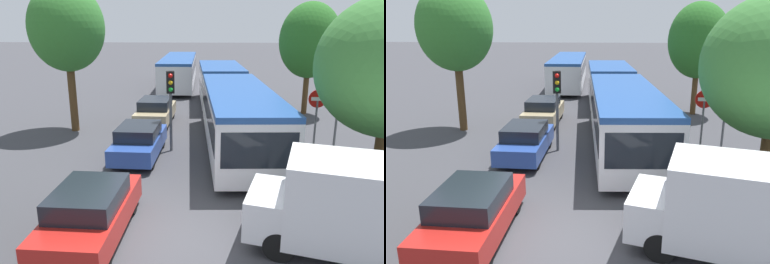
% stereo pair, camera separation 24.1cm
% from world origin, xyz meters
% --- Properties ---
extents(ground_plane, '(200.00, 200.00, 0.00)m').
position_xyz_m(ground_plane, '(0.00, 0.00, 0.00)').
color(ground_plane, '#3D3D42').
extents(articulated_bus, '(3.71, 17.77, 2.62)m').
position_xyz_m(articulated_bus, '(1.86, 11.02, 1.51)').
color(articulated_bus, silver).
rests_on(articulated_bus, ground).
extents(city_bus_rear, '(2.83, 11.73, 2.51)m').
position_xyz_m(city_bus_rear, '(-1.89, 23.88, 1.45)').
color(city_bus_rear, silver).
rests_on(city_bus_rear, ground).
extents(queued_car_red, '(1.81, 4.06, 1.39)m').
position_xyz_m(queued_car_red, '(-2.05, -0.04, 0.71)').
color(queued_car_red, '#B21E19').
rests_on(queued_car_red, ground).
extents(queued_car_blue, '(1.77, 3.96, 1.36)m').
position_xyz_m(queued_car_blue, '(-1.95, 5.93, 0.69)').
color(queued_car_blue, '#284799').
rests_on(queued_car_blue, ground).
extents(queued_car_tan, '(1.81, 4.06, 1.39)m').
position_xyz_m(queued_car_tan, '(-2.06, 11.21, 0.71)').
color(queued_car_tan, tan).
rests_on(queued_car_tan, ground).
extents(white_van, '(5.34, 3.21, 2.31)m').
position_xyz_m(white_van, '(4.54, -0.45, 1.24)').
color(white_van, silver).
rests_on(white_van, ground).
extents(traffic_light, '(0.36, 0.39, 3.40)m').
position_xyz_m(traffic_light, '(-0.75, 6.78, 2.50)').
color(traffic_light, '#56595E').
rests_on(traffic_light, ground).
extents(no_entry_sign, '(0.70, 0.08, 2.82)m').
position_xyz_m(no_entry_sign, '(5.02, 6.04, 1.88)').
color(no_entry_sign, '#56595E').
rests_on(no_entry_sign, ground).
extents(direction_sign_post, '(0.10, 1.40, 3.60)m').
position_xyz_m(direction_sign_post, '(6.34, 7.60, 2.55)').
color(direction_sign_post, '#56595E').
rests_on(direction_sign_post, ground).
extents(tree_left_mid, '(3.57, 3.57, 7.14)m').
position_xyz_m(tree_left_mid, '(-5.97, 9.70, 5.04)').
color(tree_left_mid, '#51381E').
rests_on(tree_left_mid, ground).
extents(tree_right_mid, '(3.46, 3.46, 6.47)m').
position_xyz_m(tree_right_mid, '(6.53, 14.06, 4.30)').
color(tree_right_mid, '#51381E').
rests_on(tree_right_mid, ground).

